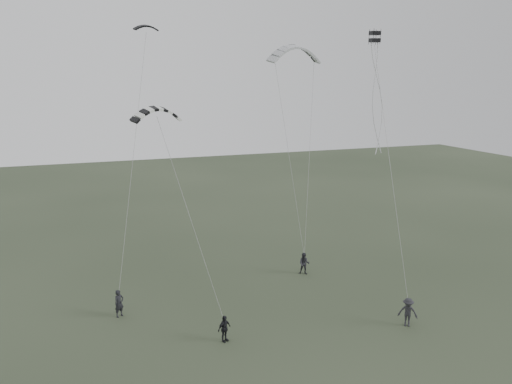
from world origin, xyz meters
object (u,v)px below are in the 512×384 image
object	(u,v)px
flyer_left	(119,303)
kite_striped	(156,108)
flyer_right	(304,264)
flyer_far	(408,312)
flyer_center	(224,329)
kite_dark_small	(146,26)
kite_pale_large	(295,47)
kite_box	(375,37)

from	to	relation	value
flyer_left	kite_striped	world-z (taller)	kite_striped
flyer_right	flyer_far	distance (m)	9.92
flyer_left	flyer_center	bearing A→B (deg)	-74.87
flyer_right	kite_dark_small	bearing A→B (deg)	-166.32
flyer_left	kite_striped	distance (m)	12.49
flyer_right	flyer_center	xyz separation A→B (m)	(-8.62, -7.62, -0.06)
flyer_right	kite_striped	world-z (taller)	kite_striped
flyer_left	kite_pale_large	xyz separation A→B (m)	(14.78, 6.63, 16.19)
flyer_center	kite_box	world-z (taller)	kite_box
kite_dark_small	kite_pale_large	size ratio (longest dim) A/B	0.37
kite_dark_small	flyer_right	bearing A→B (deg)	-25.87
flyer_center	flyer_left	bearing A→B (deg)	108.64
kite_pale_large	flyer_far	bearing A→B (deg)	-91.13
flyer_center	kite_pale_large	bearing A→B (deg)	24.48
flyer_far	kite_dark_small	size ratio (longest dim) A/B	1.08
flyer_far	kite_box	distance (m)	17.27
flyer_left	flyer_far	xyz separation A→B (m)	(16.22, -7.24, 0.01)
flyer_right	kite_striped	distance (m)	17.13
flyer_center	kite_striped	world-z (taller)	kite_striped
flyer_far	kite_pale_large	xyz separation A→B (m)	(-1.44, 13.87, 16.17)
kite_box	flyer_right	bearing A→B (deg)	131.21
kite_dark_small	kite_striped	world-z (taller)	kite_dark_small
flyer_right	kite_box	bearing A→B (deg)	-25.77
kite_striped	flyer_left	bearing A→B (deg)	130.32
kite_dark_small	kite_box	bearing A→B (deg)	-37.51
kite_pale_large	kite_box	size ratio (longest dim) A/B	6.48
flyer_left	kite_pale_large	distance (m)	22.90
kite_box	flyer_left	bearing A→B (deg)	-177.47
flyer_left	kite_box	size ratio (longest dim) A/B	2.54
flyer_far	kite_striped	size ratio (longest dim) A/B	0.62
flyer_right	kite_box	size ratio (longest dim) A/B	2.44
kite_pale_large	kite_box	distance (m)	8.47
flyer_right	flyer_center	size ratio (longest dim) A/B	1.08
kite_pale_large	flyer_right	bearing A→B (deg)	-108.37
kite_dark_small	flyer_far	bearing A→B (deg)	-53.50
kite_dark_small	kite_pale_large	world-z (taller)	kite_dark_small
flyer_right	kite_striped	xyz separation A→B (m)	(-11.36, -4.14, 12.13)
flyer_center	kite_pale_large	xyz separation A→B (m)	(9.46, 11.85, 16.28)
kite_dark_small	kite_striped	bearing A→B (deg)	-103.74
flyer_left	flyer_far	distance (m)	17.76
flyer_left	flyer_center	xyz separation A→B (m)	(5.32, -5.21, -0.10)
kite_dark_small	flyer_left	bearing A→B (deg)	-127.93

